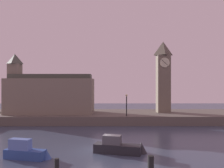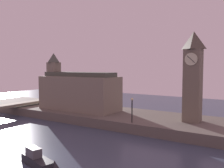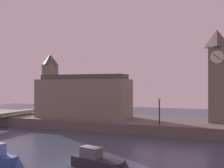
{
  "view_description": "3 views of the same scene",
  "coord_description": "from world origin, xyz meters",
  "px_view_note": "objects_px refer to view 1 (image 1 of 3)",
  "views": [
    {
      "loc": [
        1.27,
        -23.93,
        6.68
      ],
      "look_at": [
        1.48,
        15.35,
        6.76
      ],
      "focal_mm": 38.11,
      "sensor_mm": 36.0,
      "label": 1
    },
    {
      "loc": [
        20.8,
        -16.92,
        9.77
      ],
      "look_at": [
        -0.35,
        16.16,
        6.87
      ],
      "focal_mm": 40.21,
      "sensor_mm": 36.0,
      "label": 2
    },
    {
      "loc": [
        10.78,
        -20.43,
        6.73
      ],
      "look_at": [
        -3.09,
        15.48,
        6.95
      ],
      "focal_mm": 42.81,
      "sensor_mm": 36.0,
      "label": 3
    }
  ],
  "objects_px": {
    "clock_tower": "(163,76)",
    "streetlamp": "(127,102)",
    "parliament_hall": "(49,94)",
    "boat_tour_blue": "(27,152)",
    "boat_barge_dark": "(122,147)"
  },
  "relations": [
    {
      "from": "clock_tower",
      "to": "streetlamp",
      "type": "bearing_deg",
      "value": -143.55
    },
    {
      "from": "parliament_hall",
      "to": "streetlamp",
      "type": "relative_size",
      "value": 4.27
    },
    {
      "from": "parliament_hall",
      "to": "boat_tour_blue",
      "type": "relative_size",
      "value": 3.46
    },
    {
      "from": "boat_tour_blue",
      "to": "clock_tower",
      "type": "bearing_deg",
      "value": 52.87
    },
    {
      "from": "streetlamp",
      "to": "boat_barge_dark",
      "type": "xyz_separation_m",
      "value": [
        -1.55,
        -15.81,
        -3.17
      ]
    },
    {
      "from": "parliament_hall",
      "to": "boat_tour_blue",
      "type": "bearing_deg",
      "value": -80.19
    },
    {
      "from": "clock_tower",
      "to": "boat_tour_blue",
      "type": "relative_size",
      "value": 2.99
    },
    {
      "from": "streetlamp",
      "to": "boat_barge_dark",
      "type": "relative_size",
      "value": 0.66
    },
    {
      "from": "clock_tower",
      "to": "streetlamp",
      "type": "xyz_separation_m",
      "value": [
        -7.2,
        -5.32,
        -4.56
      ]
    },
    {
      "from": "streetlamp",
      "to": "boat_tour_blue",
      "type": "distance_m",
      "value": 20.47
    },
    {
      "from": "boat_barge_dark",
      "to": "streetlamp",
      "type": "bearing_deg",
      "value": 84.42
    },
    {
      "from": "parliament_hall",
      "to": "boat_tour_blue",
      "type": "xyz_separation_m",
      "value": [
        3.75,
        -21.71,
        -4.36
      ]
    },
    {
      "from": "parliament_hall",
      "to": "boat_barge_dark",
      "type": "bearing_deg",
      "value": -58.39
    },
    {
      "from": "boat_barge_dark",
      "to": "parliament_hall",
      "type": "bearing_deg",
      "value": 121.61
    },
    {
      "from": "parliament_hall",
      "to": "streetlamp",
      "type": "height_order",
      "value": "parliament_hall"
    }
  ]
}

